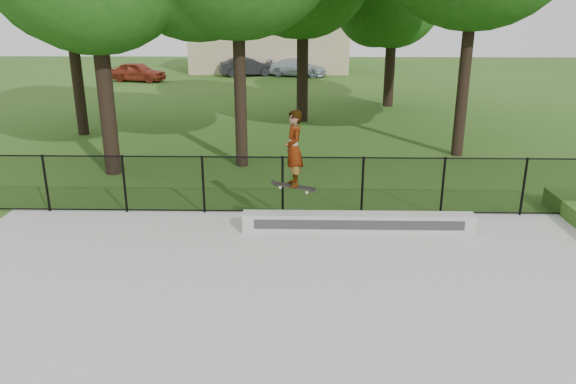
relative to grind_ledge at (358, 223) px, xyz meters
The scene contains 9 objects.
ground 5.04m from the grind_ledge, 110.93° to the right, with size 100.00×100.00×0.00m, color #2D5818.
concrete_slab 5.04m from the grind_ledge, 110.93° to the right, with size 14.00×12.00×0.06m, color #9FA09B.
grind_ledge is the anchor object (origin of this frame).
car_a 29.38m from the grind_ledge, 115.30° to the left, with size 1.55×3.82×1.31m, color maroon.
car_b 30.23m from the grind_ledge, 100.06° to the left, with size 1.43×3.71×1.35m, color black.
car_c 29.71m from the grind_ledge, 93.17° to the left, with size 1.74×3.93×1.24m, color #9AA6AE.
skater_airborne 2.32m from the grind_ledge, behind, with size 0.83×0.71×1.87m.
chainlink_fence 2.22m from the grind_ledge, 146.27° to the left, with size 16.06×0.06×1.50m.
distant_building 33.57m from the grind_ledge, 96.51° to the left, with size 12.40×6.40×4.30m.
Camera 1 is at (0.45, -7.47, 5.15)m, focal length 35.00 mm.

